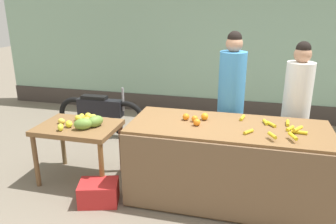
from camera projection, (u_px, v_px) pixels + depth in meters
name	position (u px, v px, depth m)	size (l,w,h in m)	color
ground_plane	(198.00, 194.00, 4.02)	(24.00, 24.00, 0.00)	#756B5B
market_wall_back	(227.00, 28.00, 6.28)	(9.63, 0.23, 3.57)	#8CB299
fruit_stall_counter	(226.00, 163.00, 3.79)	(2.20, 0.94, 0.92)	brown
side_table_wooden	(78.00, 133.00, 4.18)	(0.99, 0.72, 0.75)	brown
banana_bunch_pile	(277.00, 128.00, 3.52)	(0.70, 0.69, 0.07)	yellow
orange_pile	(196.00, 118.00, 3.76)	(0.29, 0.29, 0.08)	orange
mango_papaya_pile	(85.00, 121.00, 4.11)	(0.63, 0.58, 0.14)	yellow
vendor_woman_blue_shirt	(231.00, 104.00, 4.30)	(0.34, 0.34, 1.89)	#33333D
vendor_woman_white_shirt	(295.00, 112.00, 4.20)	(0.34, 0.34, 1.78)	#33333D
parked_motorcycle	(101.00, 113.00, 5.69)	(1.60, 0.18, 0.88)	black
produce_crate	(99.00, 193.00, 3.81)	(0.44, 0.32, 0.26)	red
produce_sack	(150.00, 148.00, 4.74)	(0.36, 0.30, 0.47)	maroon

